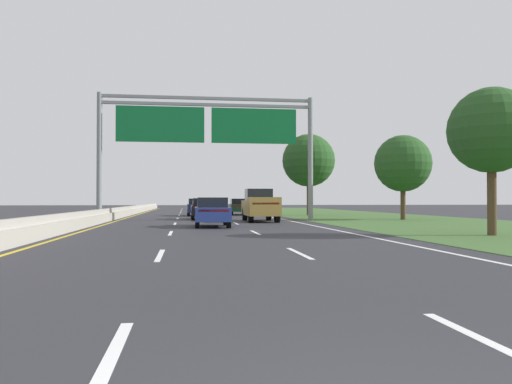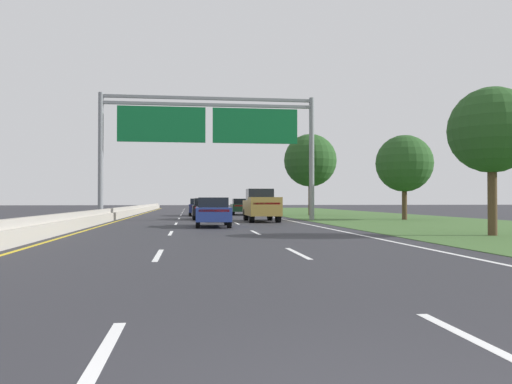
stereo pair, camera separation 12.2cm
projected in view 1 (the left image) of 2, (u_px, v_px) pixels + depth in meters
ground_plane at (202, 220)px, 37.97m from camera, size 220.00×220.00×0.00m
lane_striping at (203, 220)px, 37.52m from camera, size 11.96×106.00×0.01m
grass_verge_right at (384, 219)px, 39.83m from camera, size 14.00×110.00×0.02m
median_barrier_concrete at (110, 215)px, 37.10m from camera, size 0.60×110.00×0.85m
overhead_sign_gantry at (208, 131)px, 36.06m from camera, size 15.06×0.42×8.78m
pickup_truck_gold at (260, 205)px, 34.76m from camera, size 2.05×5.42×2.20m
car_darkgreen_right_lane_sedan at (239, 206)px, 50.71m from camera, size 1.93×4.44×1.57m
car_blue_centre_lane_sedan at (212, 212)px, 27.87m from camera, size 1.89×4.43×1.57m
car_navy_centre_lane_sedan at (197, 207)px, 47.13m from camera, size 1.86×4.42×1.57m
car_black_centre_lane_sedan at (203, 208)px, 38.40m from camera, size 1.83×4.40×1.57m
roadside_tree_near at (491, 131)px, 20.85m from camera, size 3.45×3.45×5.99m
roadside_tree_mid at (403, 164)px, 37.51m from camera, size 4.11×4.11×6.15m
roadside_tree_far at (309, 160)px, 48.60m from camera, size 4.94×4.94×7.64m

